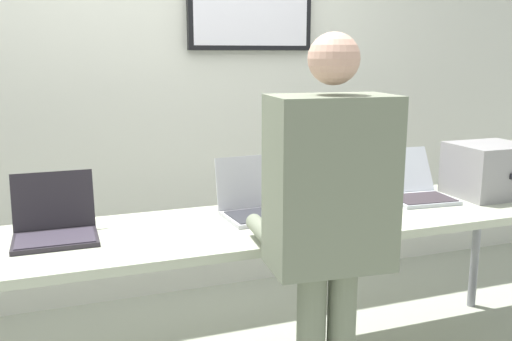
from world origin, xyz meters
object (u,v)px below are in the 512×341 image
object	(u,v)px
laptop_station_1	(55,224)
laptop_station_3	(414,188)
laptop_station_2	(253,203)
person	(329,214)
workbench	(214,236)
equipment_box	(489,170)

from	to	relation	value
laptop_station_1	laptop_station_3	bearing A→B (deg)	1.33
laptop_station_1	laptop_station_3	xyz separation A→B (m)	(1.86, 0.04, -0.00)
laptop_station_2	person	bearing A→B (deg)	-87.61
workbench	laptop_station_2	xyz separation A→B (m)	(0.23, 0.11, 0.11)
laptop_station_3	person	distance (m)	1.19
laptop_station_3	laptop_station_2	bearing A→B (deg)	-179.24
laptop_station_1	equipment_box	bearing A→B (deg)	-1.15
workbench	person	xyz separation A→B (m)	(0.26, -0.62, 0.25)
equipment_box	laptop_station_2	xyz separation A→B (m)	(-1.36, 0.08, -0.08)
laptop_station_2	laptop_station_3	world-z (taller)	laptop_station_2
workbench	person	distance (m)	0.72
workbench	person	bearing A→B (deg)	-67.09
laptop_station_3	workbench	bearing A→B (deg)	-173.87
workbench	laptop_station_1	world-z (taller)	laptop_station_1
laptop_station_3	person	xyz separation A→B (m)	(-0.91, -0.75, 0.15)
laptop_station_3	person	bearing A→B (deg)	-140.75
workbench	equipment_box	world-z (taller)	equipment_box
person	laptop_station_2	bearing A→B (deg)	92.39
laptop_station_1	laptop_station_3	distance (m)	1.86
laptop_station_3	equipment_box	bearing A→B (deg)	-11.93
workbench	equipment_box	size ratio (longest dim) A/B	9.29
equipment_box	person	distance (m)	1.49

